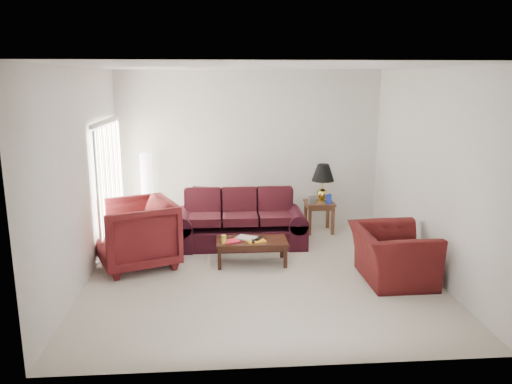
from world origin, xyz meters
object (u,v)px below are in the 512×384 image
end_table (319,217)px  armchair_left (136,234)px  armchair_right (392,255)px  coffee_table (252,252)px  floor_lamp (147,193)px  sofa (240,219)px

end_table → armchair_left: (-3.16, -1.55, 0.23)m
end_table → armchair_left: bearing=-153.9°
end_table → armchair_right: bearing=-76.4°
end_table → coffee_table: size_ratio=0.53×
floor_lamp → sofa: bearing=-27.6°
sofa → end_table: sofa is taller
end_table → armchair_left: armchair_left is taller
floor_lamp → coffee_table: floor_lamp is taller
armchair_right → coffee_table: bearing=66.5°
sofa → coffee_table: (0.14, -0.91, -0.27)m
end_table → armchair_left: size_ratio=0.51×
floor_lamp → coffee_table: 2.62m
coffee_table → armchair_right: bearing=-34.7°
floor_lamp → coffee_table: size_ratio=1.38×
armchair_right → armchair_left: bearing=76.1°
floor_lamp → armchair_right: (3.79, -2.60, -0.38)m
floor_lamp → armchair_left: bearing=-88.3°
armchair_right → coffee_table: size_ratio=1.07×
armchair_right → floor_lamp: bearing=54.4°
sofa → floor_lamp: bearing=148.9°
armchair_right → coffee_table: armchair_right is taller
end_table → armchair_right: armchair_right is taller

